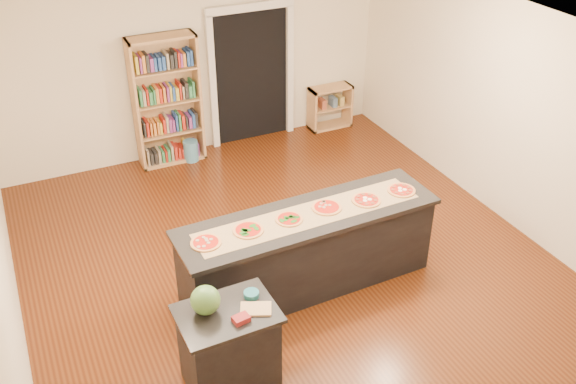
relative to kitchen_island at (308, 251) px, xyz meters
name	(u,v)px	position (x,y,z in m)	size (l,w,h in m)	color
room	(296,169)	(-0.03, 0.26, 0.91)	(6.00, 7.00, 2.80)	#EBE1C6
doorway	(251,68)	(0.87, 3.72, 0.72)	(1.40, 0.09, 2.21)	black
kitchen_island	(308,251)	(0.00, 0.00, 0.00)	(2.92, 0.79, 0.96)	black
side_counter	(229,348)	(-1.30, -0.97, -0.04)	(0.89, 0.65, 0.88)	black
bookshelf	(167,101)	(-0.55, 3.54, 0.49)	(0.98, 0.35, 1.96)	tan
low_shelf	(330,107)	(2.20, 3.56, -0.13)	(0.72, 0.31, 0.72)	tan
waste_bin	(191,151)	(-0.29, 3.41, -0.32)	(0.22, 0.22, 0.33)	teal
kraft_paper	(309,215)	(0.00, -0.01, 0.48)	(2.54, 0.46, 0.00)	#9E8151
watermelon	(205,300)	(-1.46, -0.89, 0.53)	(0.27, 0.27, 0.27)	#144214
cutting_board	(256,309)	(-1.05, -1.05, 0.40)	(0.28, 0.18, 0.02)	tan
package_red	(241,319)	(-1.23, -1.13, 0.42)	(0.15, 0.10, 0.05)	maroon
package_teal	(251,294)	(-1.02, -0.87, 0.42)	(0.14, 0.14, 0.05)	#195966
pizza_a	(206,243)	(-1.17, -0.03, 0.49)	(0.33, 0.33, 0.02)	#B77E46
pizza_b	(248,230)	(-0.70, -0.01, 0.49)	(0.34, 0.34, 0.02)	#B77E46
pizza_c	(289,219)	(-0.23, -0.01, 0.49)	(0.31, 0.31, 0.02)	#B77E46
pizza_d	(327,207)	(0.23, 0.03, 0.49)	(0.31, 0.31, 0.02)	#B77E46
pizza_e	(366,200)	(0.70, -0.03, 0.49)	(0.34, 0.34, 0.02)	#B77E46
pizza_f	(401,190)	(1.17, -0.02, 0.49)	(0.33, 0.33, 0.02)	#B77E46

